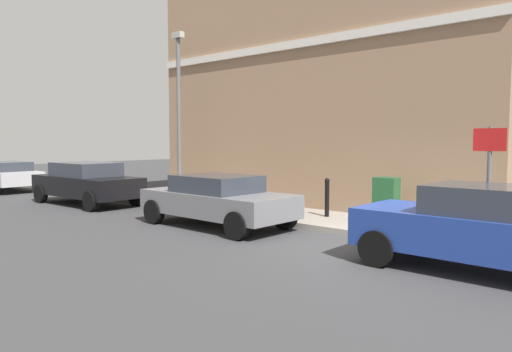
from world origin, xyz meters
name	(u,v)px	position (x,y,z in m)	size (l,w,h in m)	color
ground	(356,248)	(0.00, 0.00, 0.00)	(80.00, 80.00, 0.00)	#38383A
sidewalk	(220,207)	(2.05, 6.00, 0.07)	(2.30, 30.00, 0.15)	gray
corner_building	(355,89)	(7.02, 3.97, 4.08)	(7.74, 11.93, 8.16)	#937256
car_blue	(484,228)	(-0.25, -2.45, 0.75)	(1.83, 4.07, 1.45)	navy
car_grey	(217,199)	(-0.15, 3.88, 0.70)	(1.99, 4.18, 1.31)	slate
car_black	(87,182)	(-0.15, 10.25, 0.76)	(1.95, 4.39, 1.44)	black
car_silver	(4,175)	(-0.28, 16.94, 0.69)	(2.00, 3.99, 1.27)	#B7B7BC
utility_cabinet	(386,203)	(2.12, 0.38, 0.68)	(0.46, 0.61, 1.15)	#1E4C28
bollard_near_cabinet	(327,196)	(2.22, 2.11, 0.70)	(0.14, 0.14, 1.04)	black
bollard_far_kerb	(254,195)	(1.15, 3.78, 0.70)	(0.14, 0.14, 1.04)	black
street_sign	(489,168)	(1.32, -2.10, 1.66)	(0.08, 0.60, 2.30)	#59595B
lamppost	(179,108)	(2.12, 8.05, 3.30)	(0.20, 0.44, 5.72)	#59595B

